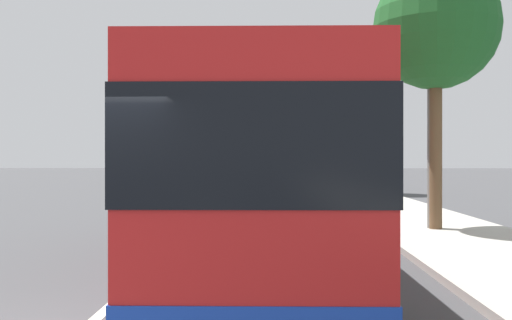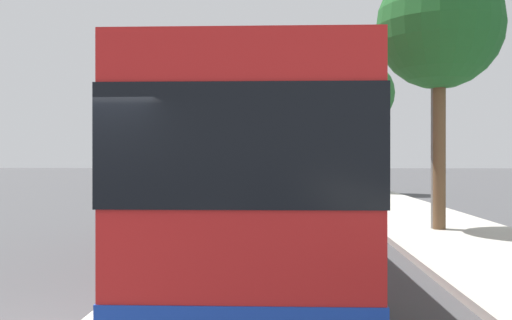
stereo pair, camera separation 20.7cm
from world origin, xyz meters
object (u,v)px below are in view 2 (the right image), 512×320
car_ahead_same_lane (286,179)px  roadside_tree_mid_block (439,28)px  utility_pole (436,87)px  car_side_street (216,177)px  roadside_tree_far_block (362,94)px  coach_bus (259,169)px

car_ahead_same_lane → roadside_tree_mid_block: 21.53m
utility_pole → roadside_tree_mid_block: bearing=-163.2°
car_side_street → roadside_tree_far_block: bearing=48.0°
coach_bus → roadside_tree_far_block: 21.67m
car_ahead_same_lane → coach_bus: bearing=-177.4°
car_side_street → roadside_tree_mid_block: (-23.60, -8.73, 4.66)m
roadside_tree_mid_block → coach_bus: bearing=133.9°
car_side_street → car_ahead_same_lane: 5.63m
coach_bus → utility_pole: bearing=-45.7°
coach_bus → roadside_tree_mid_block: (4.30, -4.47, 3.58)m
coach_bus → roadside_tree_mid_block: bearing=-47.0°
roadside_tree_mid_block → utility_pole: bearing=16.8°
coach_bus → roadside_tree_far_block: roadside_tree_far_block is taller
coach_bus → car_side_street: 28.24m
car_side_street → utility_pole: (-23.45, -8.68, 3.15)m
coach_bus → car_ahead_same_lane: bearing=-2.1°
car_ahead_same_lane → utility_pole: 21.10m
coach_bus → roadside_tree_far_block: size_ratio=1.50×
coach_bus → roadside_tree_far_block: bearing=-13.7°
car_side_street → car_ahead_same_lane: (-2.95, -4.80, 0.00)m
roadside_tree_far_block → car_side_street: bearing=51.8°
car_ahead_same_lane → utility_pole: size_ratio=0.57×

